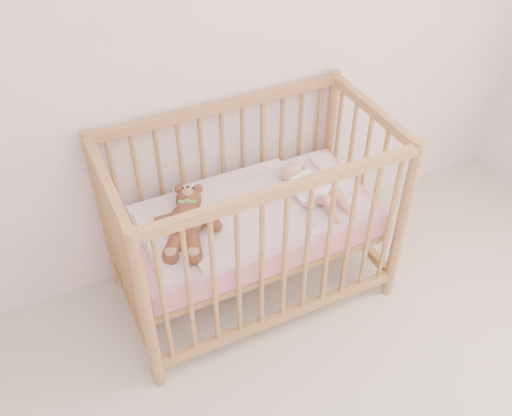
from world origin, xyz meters
TOP-DOWN VIEW (x-y plane):
  - wall_back at (0.00, 2.00)m, footprint 4.00×0.02m
  - crib at (0.03, 1.60)m, footprint 1.36×0.76m
  - mattress at (0.03, 1.60)m, footprint 1.22×0.62m
  - blanket at (0.03, 1.60)m, footprint 1.10×0.58m
  - baby at (0.35, 1.58)m, footprint 0.33×0.52m
  - teddy_bear at (-0.31, 1.58)m, footprint 0.52×0.60m

SIDE VIEW (x-z plane):
  - mattress at x=0.03m, z-range 0.42..0.55m
  - crib at x=0.03m, z-range 0.00..1.00m
  - blanket at x=0.03m, z-range 0.53..0.59m
  - baby at x=0.35m, z-range 0.58..0.69m
  - teddy_bear at x=-0.31m, z-range 0.58..0.71m
  - wall_back at x=0.00m, z-range 0.00..2.70m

